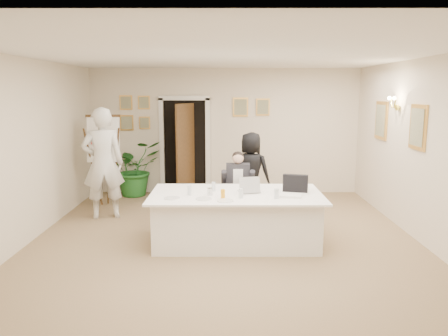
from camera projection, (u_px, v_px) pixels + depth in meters
The scene contains 28 objects.
floor at pixel (225, 244), 6.63m from camera, with size 7.00×7.00×0.00m, color olive.
ceiling at pixel (225, 55), 6.14m from camera, with size 6.00×7.00×0.02m, color white.
wall_back at pixel (225, 132), 9.83m from camera, with size 6.00×0.10×2.80m, color beige.
wall_front at pixel (225, 226), 2.94m from camera, with size 6.00×0.10×2.80m, color beige.
wall_left at pixel (20, 153), 6.39m from camera, with size 0.10×7.00×2.80m, color beige.
wall_right at pixel (429, 153), 6.38m from camera, with size 0.10×7.00×2.80m, color beige.
doorway at pixel (185, 148), 9.72m from camera, with size 1.14×0.86×2.20m.
pictures_back_wall at pixel (189, 112), 9.73m from camera, with size 3.40×0.06×0.80m, color #E4AD4D, non-canonical shape.
pictures_right_wall at pixel (397, 123), 7.50m from camera, with size 0.06×2.20×0.80m, color #E4AD4D, non-canonical shape.
wall_sconce at pixel (394, 103), 7.44m from camera, with size 0.20×0.30×0.24m, color #D9CA45, non-canonical shape.
conference_table at pixel (236, 218), 6.65m from camera, with size 2.59×1.38×0.78m.
seated_man at pixel (238, 188), 7.55m from camera, with size 0.55×0.59×1.29m, color black, non-canonical shape.
flip_chart at pixel (105, 165), 8.74m from camera, with size 0.64×0.42×1.81m.
standing_man at pixel (103, 163), 7.88m from camera, with size 0.74×0.48×2.02m, color silver.
standing_woman at pixel (251, 172), 8.36m from camera, with size 0.75×0.49×1.54m, color black.
potted_palm at pixel (135, 168), 9.68m from camera, with size 1.10×0.95×1.22m, color #216424.
laptop at pixel (249, 183), 6.65m from camera, with size 0.32×0.34×0.28m, color #B7BABC, non-canonical shape.
laptop_bag at pixel (295, 183), 6.68m from camera, with size 0.38×0.10×0.26m, color black.
paper_stack at pixel (291, 196), 6.38m from camera, with size 0.31×0.22×0.03m, color white.
plate_left at pixel (172, 198), 6.26m from camera, with size 0.23×0.23×0.01m, color white.
plate_mid at pixel (204, 199), 6.22m from camera, with size 0.23×0.23×0.01m, color white.
plate_near at pixel (225, 201), 6.11m from camera, with size 0.23×0.23×0.01m, color white.
glass_a at pixel (190, 191), 6.46m from camera, with size 0.06×0.06×0.14m, color silver.
glass_b at pixel (241, 193), 6.29m from camera, with size 0.06×0.06×0.14m, color silver.
glass_c at pixel (276, 194), 6.27m from camera, with size 0.07×0.07×0.14m, color silver.
glass_d at pixel (214, 187), 6.73m from camera, with size 0.06×0.06×0.14m, color silver.
oj_glass at pixel (223, 194), 6.27m from camera, with size 0.06×0.06×0.13m, color orange.
steel_jug at pixel (210, 192), 6.45m from camera, with size 0.08×0.08×0.11m, color silver.
Camera 1 is at (0.00, -6.33, 2.29)m, focal length 35.00 mm.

